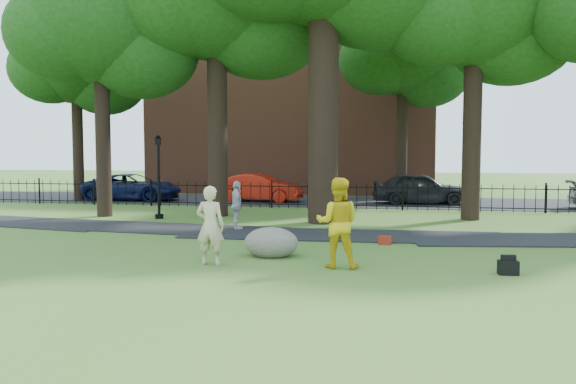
% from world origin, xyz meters
% --- Properties ---
extents(ground, '(120.00, 120.00, 0.00)m').
position_xyz_m(ground, '(0.00, 0.00, 0.00)').
color(ground, '#3C6523').
rests_on(ground, ground).
extents(footpath, '(36.07, 3.85, 0.03)m').
position_xyz_m(footpath, '(1.00, 3.90, 0.00)').
color(footpath, black).
rests_on(footpath, ground).
extents(street, '(80.00, 7.00, 0.02)m').
position_xyz_m(street, '(0.00, 16.00, 0.00)').
color(street, black).
rests_on(street, ground).
extents(iron_fence, '(44.00, 0.04, 1.20)m').
position_xyz_m(iron_fence, '(0.00, 12.00, 0.60)').
color(iron_fence, black).
rests_on(iron_fence, ground).
extents(brick_building, '(18.00, 8.00, 12.00)m').
position_xyz_m(brick_building, '(-4.00, 24.00, 6.00)').
color(brick_building, brown).
rests_on(brick_building, ground).
extents(tree_row, '(26.82, 7.96, 12.42)m').
position_xyz_m(tree_row, '(0.52, 8.40, 8.15)').
color(tree_row, black).
rests_on(tree_row, ground).
extents(woman, '(0.68, 0.46, 1.84)m').
position_xyz_m(woman, '(-1.64, -1.17, 0.92)').
color(woman, '#C9B78A').
rests_on(woman, ground).
extents(man, '(1.01, 0.79, 2.04)m').
position_xyz_m(man, '(1.29, -0.95, 1.02)').
color(man, gold).
rests_on(man, ground).
extents(pedestrian, '(0.72, 1.05, 1.65)m').
position_xyz_m(pedestrian, '(-2.63, 4.64, 0.82)').
color(pedestrian, '#AEAEB3').
rests_on(pedestrian, ground).
extents(boulder, '(1.63, 1.42, 0.80)m').
position_xyz_m(boulder, '(-0.48, 0.11, 0.40)').
color(boulder, '#686356').
rests_on(boulder, ground).
extents(lamppost, '(0.33, 0.33, 3.28)m').
position_xyz_m(lamppost, '(-6.48, 7.11, 1.61)').
color(lamppost, black).
rests_on(lamppost, ground).
extents(backpack, '(0.42, 0.28, 0.30)m').
position_xyz_m(backpack, '(4.94, -1.04, 0.15)').
color(backpack, black).
rests_on(backpack, ground).
extents(red_bag, '(0.38, 0.27, 0.24)m').
position_xyz_m(red_bag, '(2.32, 2.44, 0.12)').
color(red_bag, maroon).
rests_on(red_bag, ground).
extents(red_sedan, '(4.57, 1.89, 1.47)m').
position_xyz_m(red_sedan, '(-4.30, 15.13, 0.74)').
color(red_sedan, red).
rests_on(red_sedan, ground).
extents(navy_van, '(5.22, 2.44, 1.44)m').
position_xyz_m(navy_van, '(-11.18, 14.55, 0.72)').
color(navy_van, '#0C143F').
rests_on(navy_van, ground).
extents(grey_car, '(4.86, 2.36, 1.60)m').
position_xyz_m(grey_car, '(3.90, 15.29, 0.80)').
color(grey_car, black).
rests_on(grey_car, ground).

